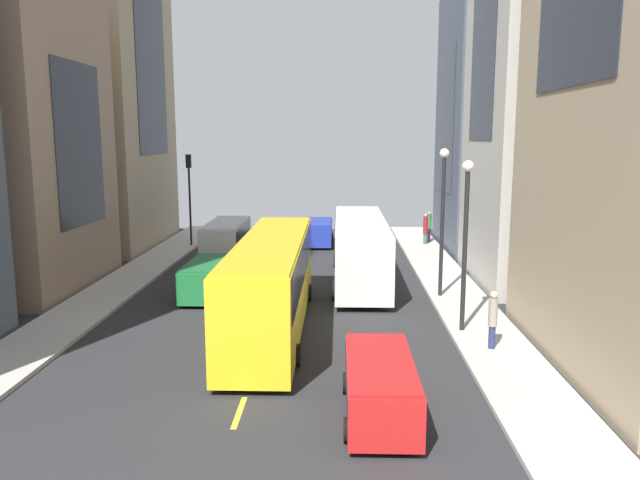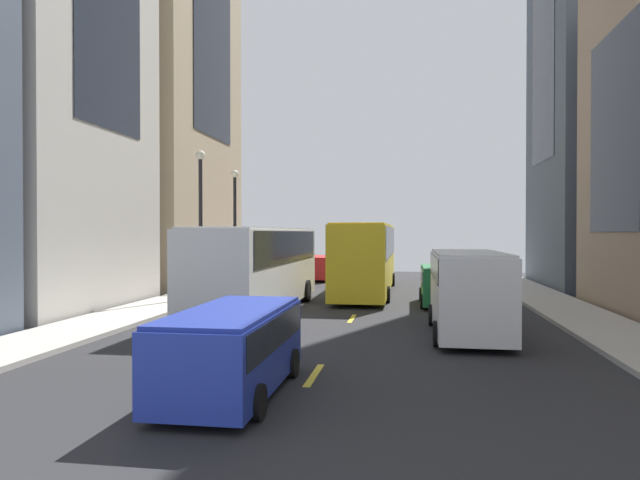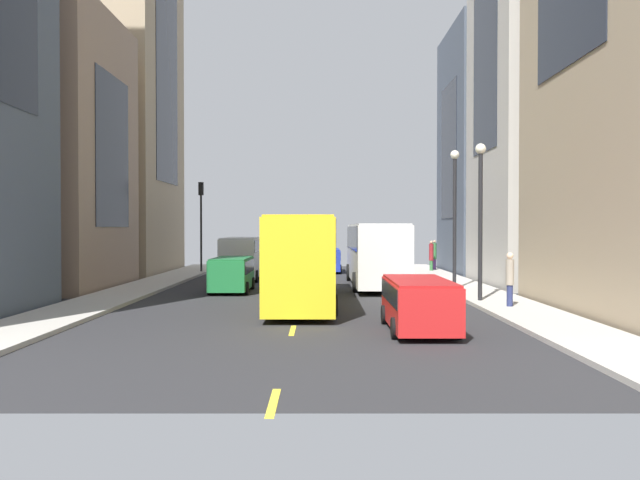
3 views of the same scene
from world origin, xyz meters
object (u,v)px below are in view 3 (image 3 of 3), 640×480
(car_green_2, at_px, (232,272))
(pedestrian_walking_far, at_px, (510,277))
(pedestrian_crossing_mid, at_px, (434,254))
(car_blue_1, at_px, (327,258))
(traffic_light_near_corner, at_px, (201,210))
(pedestrian_crossing_near, at_px, (431,255))
(delivery_van_white, at_px, (242,255))
(car_red_0, at_px, (419,300))
(streetcar_yellow, at_px, (303,252))
(city_bus_white, at_px, (375,249))

(car_green_2, relative_size, pedestrian_walking_far, 2.16)
(car_green_2, relative_size, pedestrian_crossing_mid, 2.10)
(pedestrian_crossing_mid, bearing_deg, car_blue_1, 167.16)
(car_blue_1, xyz_separation_m, traffic_light_near_corner, (8.72, 1.25, 3.43))
(car_green_2, bearing_deg, pedestrian_crossing_near, -130.70)
(car_blue_1, height_order, pedestrian_walking_far, pedestrian_walking_far)
(delivery_van_white, bearing_deg, traffic_light_near_corner, -59.27)
(car_red_0, relative_size, pedestrian_crossing_near, 2.27)
(pedestrian_walking_far, bearing_deg, streetcar_yellow, 146.14)
(pedestrian_walking_far, distance_m, traffic_light_near_corner, 25.94)
(car_red_0, xyz_separation_m, car_green_2, (7.35, -12.39, 0.07))
(car_green_2, bearing_deg, car_red_0, 120.67)
(car_blue_1, xyz_separation_m, pedestrian_walking_far, (-6.78, 21.81, 0.28))
(delivery_van_white, height_order, pedestrian_walking_far, delivery_van_white)
(city_bus_white, distance_m, car_green_2, 8.09)
(car_green_2, distance_m, pedestrian_crossing_mid, 19.80)
(car_green_2, xyz_separation_m, pedestrian_walking_far, (-11.60, 7.25, 0.27))
(car_blue_1, distance_m, traffic_light_near_corner, 9.45)
(car_red_0, relative_size, pedestrian_crossing_mid, 2.26)
(delivery_van_white, bearing_deg, streetcar_yellow, 108.31)
(traffic_light_near_corner, bearing_deg, streetcar_yellow, 112.67)
(traffic_light_near_corner, bearing_deg, car_green_2, 106.29)
(pedestrian_walking_far, bearing_deg, car_blue_1, 91.41)
(city_bus_white, height_order, streetcar_yellow, streetcar_yellow)
(delivery_van_white, bearing_deg, car_blue_1, -125.98)
(pedestrian_walking_far, xyz_separation_m, pedestrian_crossing_mid, (-1.00, -22.51, 0.01))
(car_red_0, bearing_deg, delivery_van_white, -68.68)
(streetcar_yellow, relative_size, car_blue_1, 2.85)
(traffic_light_near_corner, bearing_deg, car_red_0, 113.62)
(streetcar_yellow, xyz_separation_m, delivery_van_white, (3.99, -12.05, -0.61))
(delivery_van_white, height_order, car_red_0, delivery_van_white)
(car_red_0, bearing_deg, pedestrian_crossing_near, -100.34)
(pedestrian_walking_far, bearing_deg, city_bus_white, 96.24)
(city_bus_white, relative_size, streetcar_yellow, 0.87)
(city_bus_white, relative_size, car_red_0, 2.44)
(city_bus_white, distance_m, car_red_0, 15.70)
(delivery_van_white, height_order, pedestrian_crossing_near, delivery_van_white)
(streetcar_yellow, height_order, pedestrian_crossing_near, streetcar_yellow)
(city_bus_white, relative_size, delivery_van_white, 1.98)
(city_bus_white, relative_size, car_blue_1, 2.49)
(city_bus_white, relative_size, traffic_light_near_corner, 1.89)
(streetcar_yellow, bearing_deg, pedestrian_crossing_near, -114.50)
(streetcar_yellow, bearing_deg, city_bus_white, -115.12)
(pedestrian_crossing_near, bearing_deg, streetcar_yellow, -8.05)
(city_bus_white, height_order, car_green_2, city_bus_white)
(city_bus_white, distance_m, traffic_light_near_corner, 15.25)
(pedestrian_walking_far, bearing_deg, traffic_light_near_corner, 111.14)
(traffic_light_near_corner, bearing_deg, pedestrian_crossing_mid, -173.27)
(car_blue_1, xyz_separation_m, pedestrian_crossing_mid, (-7.78, -0.70, 0.29))
(pedestrian_crossing_mid, bearing_deg, city_bus_white, -131.72)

